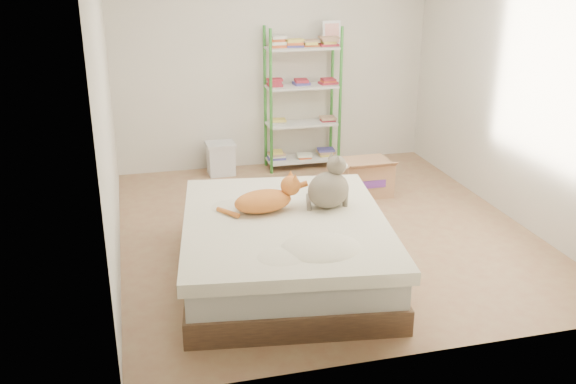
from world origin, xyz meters
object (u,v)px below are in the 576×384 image
object	(u,v)px
white_bin	(221,158)
shelf_unit	(303,98)
cardboard_box	(364,177)
grey_cat	(329,182)
orange_cat	(263,198)
bed	(285,248)

from	to	relation	value
white_bin	shelf_unit	bearing A→B (deg)	1.75
cardboard_box	white_bin	xyz separation A→B (m)	(-1.42, 1.04, 0.00)
grey_cat	cardboard_box	bearing A→B (deg)	-46.85
shelf_unit	cardboard_box	distance (m)	1.33
grey_cat	orange_cat	bearing A→B (deg)	70.20
orange_cat	grey_cat	xyz separation A→B (m)	(0.54, -0.04, 0.10)
orange_cat	white_bin	bearing A→B (deg)	81.27
bed	white_bin	xyz separation A→B (m)	(-0.12, 2.68, -0.06)
bed	shelf_unit	size ratio (longest dim) A/B	1.27
grey_cat	cardboard_box	xyz separation A→B (m)	(0.89, 1.49, -0.54)
shelf_unit	cardboard_box	world-z (taller)	shelf_unit
orange_cat	white_bin	size ratio (longest dim) A/B	1.49
bed	orange_cat	xyz separation A→B (m)	(-0.14, 0.19, 0.37)
grey_cat	bed	bearing A→B (deg)	94.74
orange_cat	cardboard_box	distance (m)	2.09
bed	shelf_unit	xyz separation A→B (m)	(0.89, 2.71, 0.61)
cardboard_box	grey_cat	bearing A→B (deg)	-121.06
grey_cat	white_bin	bearing A→B (deg)	-4.09
cardboard_box	white_bin	world-z (taller)	cardboard_box
grey_cat	shelf_unit	size ratio (longest dim) A/B	0.25
bed	grey_cat	world-z (taller)	grey_cat
bed	white_bin	bearing A→B (deg)	100.48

